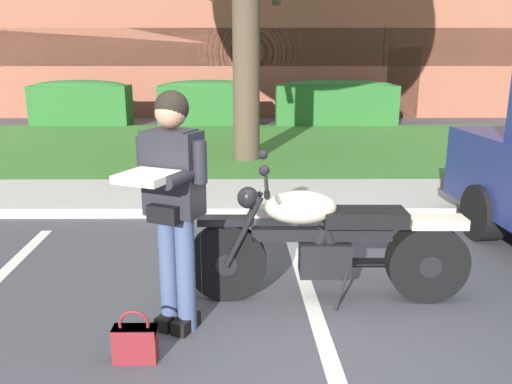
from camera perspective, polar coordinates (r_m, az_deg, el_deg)
name	(u,v)px	position (r m, az deg, el deg)	size (l,w,h in m)	color
ground_plane	(313,345)	(3.76, 6.21, -16.21)	(140.00, 140.00, 0.00)	#424247
curb_strip	(286,211)	(6.44, 3.31, -2.08)	(60.00, 0.20, 0.12)	#B7B2A8
concrete_walk	(282,195)	(7.27, 2.89, -0.27)	(60.00, 1.50, 0.08)	#B7B2A8
grass_lawn	(272,146)	(11.11, 1.77, 4.99)	(60.00, 6.37, 0.06)	#3D752D
stall_stripe_1	(320,330)	(3.94, 7.02, -14.62)	(0.12, 4.40, 0.01)	silver
motorcycle	(339,243)	(4.22, 8.99, -5.53)	(2.24, 0.82, 1.18)	black
rider_person	(172,194)	(3.61, -9.09, -0.27)	(0.57, 0.66, 1.70)	black
handbag	(135,341)	(3.59, -13.03, -15.48)	(0.28, 0.13, 0.36)	maroon
hedge_left	(81,102)	(15.11, -18.47, 9.26)	(2.59, 0.90, 1.24)	#286028
hedge_center_left	(209,102)	(14.44, -5.17, 9.72)	(2.65, 0.90, 1.24)	#286028
hedge_center_right	(336,102)	(14.56, 8.66, 9.66)	(3.25, 0.90, 1.24)	#286028
brick_building	(262,51)	(20.18, 0.64, 15.11)	(21.27, 8.13, 4.03)	#93513D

